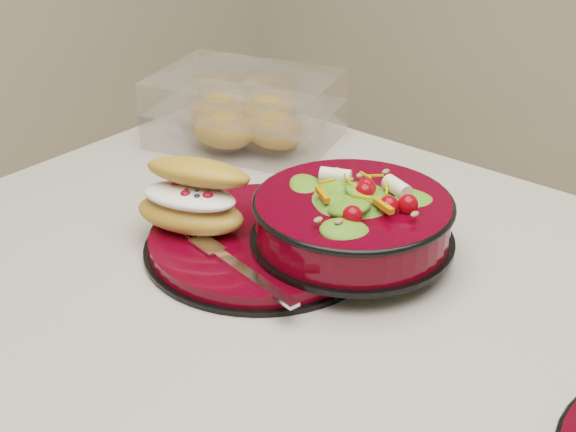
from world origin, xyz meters
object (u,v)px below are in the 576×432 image
Objects in this scene: dinner_plate at (262,242)px; croissant at (194,196)px; salad_bowl at (353,213)px; fork at (239,267)px; pastry_box at (246,112)px.

dinner_plate is 1.85× the size of croissant.
croissant is at bearing -151.94° from salad_bowl.
dinner_plate is 1.56× the size of fork.
dinner_plate is 0.09m from croissant.
fork is at bearing -115.12° from salad_bowl.
croissant is 0.84× the size of fork.
dinner_plate is at bearing 34.18° from fork.
dinner_plate is 0.91× the size of pastry_box.
pastry_box is (-0.22, 0.22, 0.03)m from dinner_plate.
fork is 0.58× the size of pastry_box.
salad_bowl is at bearing -45.30° from pastry_box.
pastry_box is (-0.15, 0.25, -0.01)m from croissant.
salad_bowl is at bearing 10.02° from croissant.
salad_bowl reaches higher than pastry_box.
salad_bowl is 0.35m from pastry_box.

